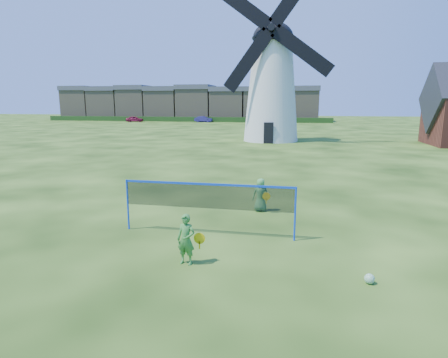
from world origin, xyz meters
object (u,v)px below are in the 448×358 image
badminton_net (208,197)px  car_right (203,119)px  windmill (272,83)px  player_boy (261,195)px  car_left (135,119)px  player_girl (186,239)px  play_ball (369,279)px

badminton_net → car_right: badminton_net is taller
windmill → player_boy: size_ratio=13.85×
badminton_net → car_left: 70.10m
windmill → car_right: 40.63m
car_right → player_girl: bearing=-165.5°
windmill → player_girl: 31.01m
windmill → badminton_net: windmill is taller
badminton_net → car_right: (-16.84, 65.23, -0.54)m
player_girl → play_ball: player_girl is taller
badminton_net → player_girl: (-0.02, -2.09, -0.52)m
player_boy → car_right: 65.06m
play_ball → car_left: bearing=118.3°
windmill → play_ball: windmill is taller
player_girl → player_boy: player_girl is taller
windmill → badminton_net: (0.32, -28.49, -4.66)m
windmill → badminton_net: bearing=-89.4°
windmill → player_boy: (1.58, -25.74, -5.20)m
badminton_net → player_boy: size_ratio=4.24×
badminton_net → player_girl: size_ratio=4.09×
badminton_net → player_boy: (1.27, 2.75, -0.54)m
badminton_net → car_left: (-30.97, 62.89, -0.53)m
play_ball → car_right: bearing=107.2°
car_left → windmill: bearing=-150.9°
windmill → car_left: 46.37m
badminton_net → play_ball: bearing=-29.1°
player_girl → car_left: size_ratio=0.35×
car_right → car_left: bearing=99.9°
windmill → car_left: windmill is taller
badminton_net → play_ball: 4.82m
player_girl → car_right: bearing=113.0°
badminton_net → car_right: bearing=104.5°
windmill → player_boy: 26.31m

